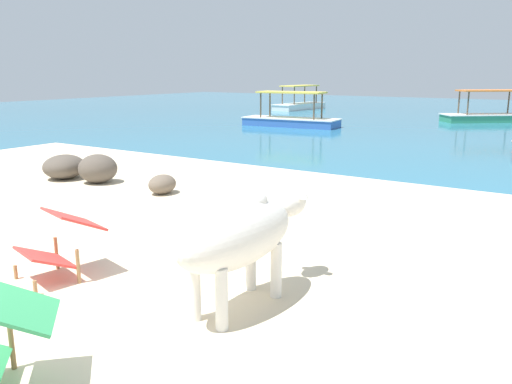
# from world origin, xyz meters

# --- Properties ---
(sand_beach) EXTENTS (18.00, 14.00, 0.04)m
(sand_beach) POSITION_xyz_m (0.00, 0.00, 0.02)
(sand_beach) COLOR beige
(sand_beach) RESTS_ON ground
(water_surface) EXTENTS (60.00, 36.00, 0.03)m
(water_surface) POSITION_xyz_m (0.00, 22.00, 0.00)
(water_surface) COLOR teal
(water_surface) RESTS_ON ground
(cow) EXTENTS (0.59, 1.76, 0.99)m
(cow) POSITION_xyz_m (1.56, 1.09, 0.69)
(cow) COLOR silver
(cow) RESTS_ON sand_beach
(deck_chair_near) EXTENTS (0.71, 0.88, 0.68)m
(deck_chair_near) POSITION_xyz_m (-0.29, 0.66, 0.42)
(deck_chair_near) COLOR olive
(deck_chair_near) RESTS_ON sand_beach
(shore_rock_large) EXTENTS (0.96, 1.02, 0.46)m
(shore_rock_large) POSITION_xyz_m (-4.43, 3.83, 0.27)
(shore_rock_large) COLOR brown
(shore_rock_large) RESTS_ON sand_beach
(shore_rock_medium) EXTENTS (0.94, 0.93, 0.53)m
(shore_rock_medium) POSITION_xyz_m (-3.57, 3.91, 0.30)
(shore_rock_medium) COLOR brown
(shore_rock_medium) RESTS_ON sand_beach
(shore_rock_small) EXTENTS (0.45, 0.56, 0.32)m
(shore_rock_small) POSITION_xyz_m (-1.99, 3.91, 0.20)
(shore_rock_small) COLOR #6B5B4C
(shore_rock_small) RESTS_ON sand_beach
(boat_green) EXTENTS (3.59, 3.20, 1.29)m
(boat_green) POSITION_xyz_m (0.11, 20.91, 0.29)
(boat_green) COLOR #338E66
(boat_green) RESTS_ON water_surface
(boat_white) EXTENTS (1.49, 3.76, 1.29)m
(boat_white) POSITION_xyz_m (-9.86, 23.15, 0.29)
(boat_white) COLOR white
(boat_white) RESTS_ON water_surface
(boat_blue) EXTENTS (3.75, 1.45, 1.29)m
(boat_blue) POSITION_xyz_m (-5.75, 14.92, 0.29)
(boat_blue) COLOR #3866B7
(boat_blue) RESTS_ON water_surface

